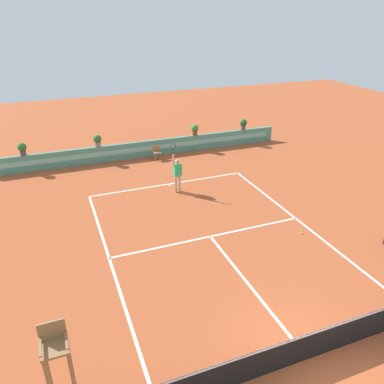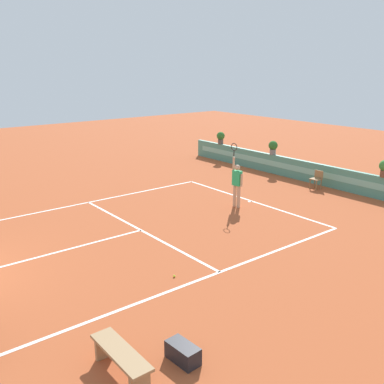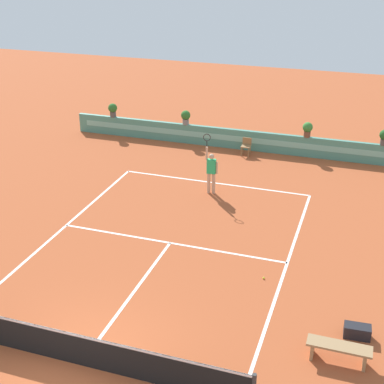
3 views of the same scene
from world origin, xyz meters
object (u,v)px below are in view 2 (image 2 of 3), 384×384
object	(u,v)px
gear_bag	(183,353)
potted_plant_far_left	(221,137)
tennis_ball_near_baseline	(174,276)
tennis_player	(237,182)
bench_courtside	(121,357)
ball_kid_chair	(317,179)
potted_plant_left	(273,147)

from	to	relation	value
gear_bag	potted_plant_far_left	xyz separation A→B (m)	(-13.48, 13.08, 1.23)
gear_bag	tennis_ball_near_baseline	bearing A→B (deg)	146.61
tennis_player	bench_courtside	bearing A→B (deg)	-55.52
ball_kid_chair	tennis_player	bearing A→B (deg)	-94.12
ball_kid_chair	potted_plant_far_left	world-z (taller)	potted_plant_far_left
ball_kid_chair	gear_bag	xyz separation A→B (m)	(6.00, -12.35, -0.30)
bench_courtside	tennis_player	xyz separation A→B (m)	(-5.95, 8.66, 0.67)
potted_plant_left	tennis_player	bearing A→B (deg)	-61.30
potted_plant_left	potted_plant_far_left	size ratio (longest dim) A/B	1.00
potted_plant_far_left	ball_kid_chair	bearing A→B (deg)	-5.58
bench_courtside	potted_plant_far_left	xyz separation A→B (m)	(-13.09, 14.20, 1.04)
ball_kid_chair	potted_plant_left	xyz separation A→B (m)	(-3.38, 0.73, 0.93)
tennis_ball_near_baseline	potted_plant_left	size ratio (longest dim) A/B	0.09
gear_bag	ball_kid_chair	bearing A→B (deg)	115.91
potted_plant_far_left	potted_plant_left	bearing A→B (deg)	0.00
bench_courtside	tennis_ball_near_baseline	world-z (taller)	bench_courtside
ball_kid_chair	potted_plant_left	distance (m)	3.58
potted_plant_left	gear_bag	bearing A→B (deg)	-54.36
bench_courtside	ball_kid_chair	bearing A→B (deg)	112.58
gear_bag	potted_plant_far_left	distance (m)	18.83
gear_bag	tennis_player	xyz separation A→B (m)	(-6.35, 7.54, 0.87)
tennis_player	ball_kid_chair	bearing A→B (deg)	85.88
ball_kid_chair	potted_plant_far_left	size ratio (longest dim) A/B	1.17
ball_kid_chair	bench_courtside	world-z (taller)	ball_kid_chair
bench_courtside	tennis_ball_near_baseline	bearing A→B (deg)	129.65
bench_courtside	gear_bag	xyz separation A→B (m)	(0.40, 1.12, -0.20)
potted_plant_far_left	bench_courtside	bearing A→B (deg)	-47.35
tennis_ball_near_baseline	potted_plant_left	bearing A→B (deg)	120.06
bench_courtside	tennis_ball_near_baseline	xyz separation A→B (m)	(-2.53, 3.05, -0.34)
tennis_ball_near_baseline	potted_plant_left	xyz separation A→B (m)	(-6.45, 11.15, 1.38)
potted_plant_left	bench_courtside	bearing A→B (deg)	-57.69
potted_plant_far_left	tennis_player	bearing A→B (deg)	-37.82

